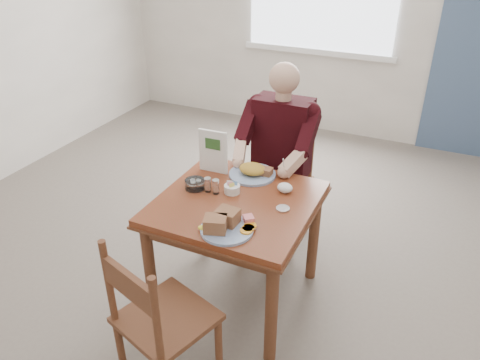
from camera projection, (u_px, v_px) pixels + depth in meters
The scene contains 15 objects.
floor at pixel (237, 295), 3.14m from camera, with size 6.00×6.00×0.00m, color #695D55.
wall_back at pixel (359, 8), 4.84m from camera, with size 5.50×5.50×0.00m, color silver.
lemon_wedge at pixel (203, 228), 2.49m from camera, with size 0.06×0.04×0.03m, color yellow.
napkin at pixel (285, 188), 2.84m from camera, with size 0.09×0.08×0.06m, color white.
metal_dish at pixel (283, 209), 2.68m from camera, with size 0.08×0.08×0.01m, color silver.
table at pixel (236, 215), 2.83m from camera, with size 0.92×0.92×0.75m.
chair_far at pixel (281, 180), 3.54m from camera, with size 0.42×0.42×0.95m.
chair_near at pixel (159, 322), 2.30m from camera, with size 0.53×0.53×0.95m.
diner at pixel (279, 145), 3.31m from camera, with size 0.53×0.56×1.39m.
near_plate at pixel (225, 224), 2.49m from camera, with size 0.34×0.34×0.10m.
far_plate at pixel (253, 171), 3.02m from camera, with size 0.31×0.31×0.08m.
caddy at pixel (232, 189), 2.84m from camera, with size 0.13×0.13×0.07m.
shakers at pixel (212, 186), 2.83m from camera, with size 0.10×0.04×0.09m.
creamer at pixel (195, 184), 2.88m from camera, with size 0.13×0.13×0.06m.
menu at pixel (213, 151), 3.02m from camera, with size 0.20×0.03×0.29m.
Camera 1 is at (1.01, -2.14, 2.21)m, focal length 35.00 mm.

